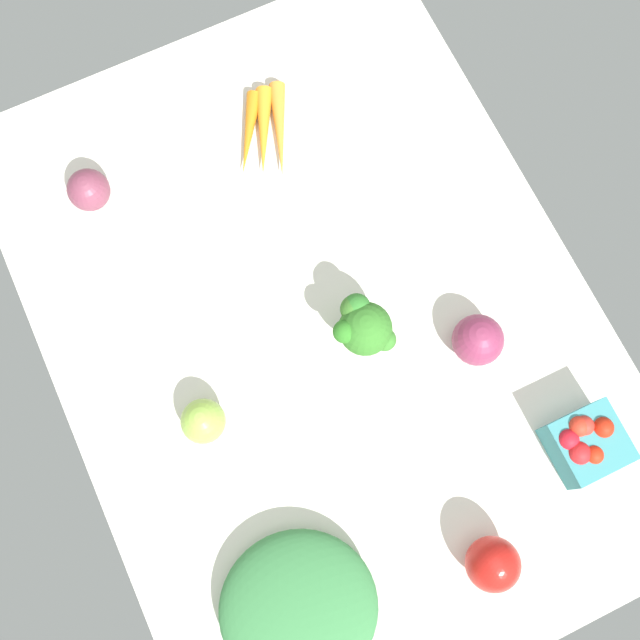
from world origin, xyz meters
TOP-DOWN VIEW (x-y plane):
  - tablecloth at (0.00, 0.00)cm, footprint 104.00×76.00cm
  - heirloom_tomato_green at (6.30, -20.62)cm, footprint 6.19×6.19cm
  - broccoli_head at (4.23, 4.44)cm, footprint 8.88×8.26cm
  - red_onion_center at (12.40, 18.45)cm, footprint 7.27×7.27cm
  - red_onion_near_basket at (-32.21, -22.45)cm, footprint 6.28×6.28cm
  - carrot_bunch at (-30.64, 5.26)cm, footprint 15.62×13.12cm
  - berry_basket at (31.14, 24.84)cm, footprint 9.06×9.06cm
  - leafy_greens_clump at (33.68, -19.02)cm, footprint 22.89×23.67cm
  - bell_pepper_red at (39.45, 5.98)cm, footprint 8.71×8.71cm

SIDE VIEW (x-z plane):
  - tablecloth at x=0.00cm, z-range 0.00..2.00cm
  - carrot_bunch at x=-30.64cm, z-range 1.94..4.65cm
  - leafy_greens_clump at x=33.68cm, z-range 2.00..7.95cm
  - heirloom_tomato_green at x=6.30cm, z-range 2.00..8.19cm
  - red_onion_near_basket at x=-32.21cm, z-range 2.00..8.28cm
  - red_onion_center at x=12.40cm, z-range 2.00..9.27cm
  - berry_basket at x=31.14cm, z-range 2.02..9.32cm
  - bell_pepper_red at x=39.45cm, z-range 2.00..10.27cm
  - broccoli_head at x=4.23cm, z-range 3.46..13.81cm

